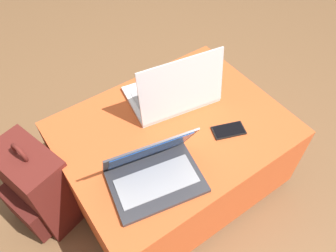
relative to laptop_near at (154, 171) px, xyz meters
name	(u,v)px	position (x,y,z in m)	size (l,w,h in m)	color
ground_plane	(173,180)	(0.20, 0.15, -0.47)	(14.00, 14.00, 0.00)	brown
ottoman	(173,156)	(0.20, 0.15, -0.26)	(0.93, 0.71, 0.42)	maroon
laptop_near	(154,171)	(0.00, 0.00, 0.00)	(0.37, 0.29, 0.22)	#333338
laptop_far	(174,92)	(0.29, 0.28, 0.01)	(0.41, 0.32, 0.27)	silver
cell_phone	(229,130)	(0.37, 0.01, -0.04)	(0.15, 0.11, 0.01)	black
backpack	(38,189)	(-0.38, 0.35, -0.26)	(0.29, 0.34, 0.51)	#5B1E19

